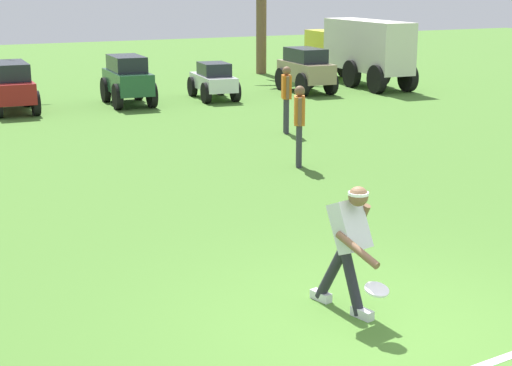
% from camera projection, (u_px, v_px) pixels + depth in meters
% --- Properties ---
extents(ground_plane, '(80.00, 80.00, 0.00)m').
position_uv_depth(ground_plane, '(380.00, 328.00, 8.06)').
color(ground_plane, '#47752C').
extents(frisbee_thrower, '(0.47, 1.13, 1.42)m').
position_uv_depth(frisbee_thrower, '(349.00, 241.00, 8.27)').
color(frisbee_thrower, '#23232D').
rests_on(frisbee_thrower, ground_plane).
extents(frisbee_in_flight, '(0.27, 0.27, 0.09)m').
position_uv_depth(frisbee_in_flight, '(377.00, 290.00, 7.80)').
color(frisbee_in_flight, white).
extents(teammate_near_sideline, '(0.31, 0.49, 1.56)m').
position_uv_depth(teammate_near_sideline, '(286.00, 93.00, 18.17)').
color(teammate_near_sideline, '#33333D').
rests_on(teammate_near_sideline, ground_plane).
extents(teammate_midfield, '(0.33, 0.47, 1.56)m').
position_uv_depth(teammate_midfield, '(299.00, 118.00, 14.85)').
color(teammate_midfield, '#33333D').
rests_on(teammate_midfield, ground_plane).
extents(parked_car_slot_c, '(1.26, 2.45, 1.34)m').
position_uv_depth(parked_car_slot_c, '(12.00, 85.00, 21.24)').
color(parked_car_slot_c, maroon).
rests_on(parked_car_slot_c, ground_plane).
extents(parked_car_slot_d, '(1.32, 2.41, 1.40)m').
position_uv_depth(parked_car_slot_d, '(127.00, 79.00, 22.48)').
color(parked_car_slot_d, '#235133').
rests_on(parked_car_slot_d, ground_plane).
extents(parked_car_slot_e, '(1.34, 2.29, 1.10)m').
position_uv_depth(parked_car_slot_e, '(213.00, 80.00, 23.60)').
color(parked_car_slot_e, silver).
rests_on(parked_car_slot_e, ground_plane).
extents(parked_car_slot_f, '(1.31, 2.41, 1.40)m').
position_uv_depth(parked_car_slot_f, '(306.00, 69.00, 25.01)').
color(parked_car_slot_f, '#998466').
rests_on(parked_car_slot_f, ground_plane).
extents(box_truck, '(1.78, 5.98, 2.20)m').
position_uv_depth(box_truck, '(359.00, 48.00, 26.82)').
color(box_truck, yellow).
rests_on(box_truck, ground_plane).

